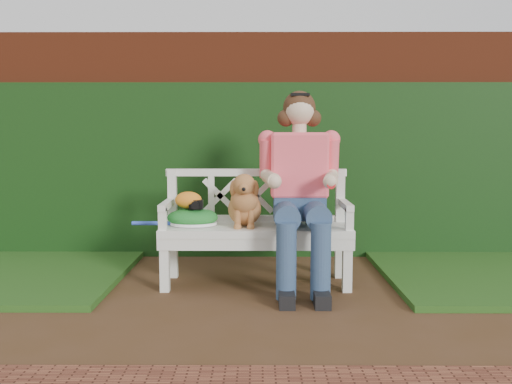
{
  "coord_description": "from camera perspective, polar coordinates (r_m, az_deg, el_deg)",
  "views": [
    {
      "loc": [
        0.04,
        -3.66,
        1.21
      ],
      "look_at": [
        0.02,
        0.61,
        0.75
      ],
      "focal_mm": 38.0,
      "sensor_mm": 36.0,
      "label": 1
    }
  ],
  "objects": [
    {
      "name": "dog",
      "position": [
        4.28,
        -1.21,
        -0.77
      ],
      "size": [
        0.4,
        0.46,
        0.43
      ],
      "primitive_type": null,
      "rotation": [
        0.0,
        0.0,
        0.35
      ],
      "color": "#A56A2A",
      "rests_on": "garden_bench"
    },
    {
      "name": "ground",
      "position": [
        3.86,
        -0.36,
        -12.14
      ],
      "size": [
        60.0,
        60.0,
        0.0
      ],
      "primitive_type": "plane",
      "color": "#472D17"
    },
    {
      "name": "baseball_glove",
      "position": [
        4.34,
        -7.13,
        -0.84
      ],
      "size": [
        0.24,
        0.2,
        0.13
      ],
      "primitive_type": "ellipsoid",
      "rotation": [
        0.0,
        0.0,
        -0.22
      ],
      "color": "orange",
      "rests_on": "green_bag"
    },
    {
      "name": "brick_wall",
      "position": [
        5.56,
        -0.14,
        5.01
      ],
      "size": [
        10.0,
        0.3,
        2.2
      ],
      "primitive_type": "cube",
      "color": "maroon",
      "rests_on": "ground"
    },
    {
      "name": "seated_woman",
      "position": [
        4.28,
        4.59,
        0.6
      ],
      "size": [
        0.8,
        0.99,
        1.6
      ],
      "primitive_type": null,
      "rotation": [
        0.0,
        0.0,
        -0.16
      ],
      "color": "#F6385F",
      "rests_on": "ground"
    },
    {
      "name": "green_bag",
      "position": [
        4.36,
        -6.69,
        -2.62
      ],
      "size": [
        0.48,
        0.42,
        0.14
      ],
      "primitive_type": null,
      "rotation": [
        0.0,
        0.0,
        -0.3
      ],
      "color": "#2B861B",
      "rests_on": "garden_bench"
    },
    {
      "name": "tennis_racket",
      "position": [
        4.37,
        -7.04,
        -3.28
      ],
      "size": [
        0.77,
        0.5,
        0.03
      ],
      "primitive_type": null,
      "rotation": [
        0.0,
        0.0,
        0.3
      ],
      "color": "silver",
      "rests_on": "garden_bench"
    },
    {
      "name": "camera_item",
      "position": [
        4.31,
        -6.33,
        -1.3
      ],
      "size": [
        0.11,
        0.08,
        0.07
      ],
      "primitive_type": "cube",
      "rotation": [
        0.0,
        0.0,
        0.02
      ],
      "color": "black",
      "rests_on": "green_bag"
    },
    {
      "name": "ivy_hedge",
      "position": [
        5.35,
        -0.16,
        2.29
      ],
      "size": [
        10.0,
        0.18,
        1.7
      ],
      "primitive_type": "cube",
      "color": "#143B0E",
      "rests_on": "ground"
    },
    {
      "name": "garden_bench",
      "position": [
        4.38,
        0.0,
        -6.65
      ],
      "size": [
        1.6,
        0.65,
        0.48
      ],
      "primitive_type": null,
      "rotation": [
        0.0,
        0.0,
        0.03
      ],
      "color": "white",
      "rests_on": "ground"
    }
  ]
}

